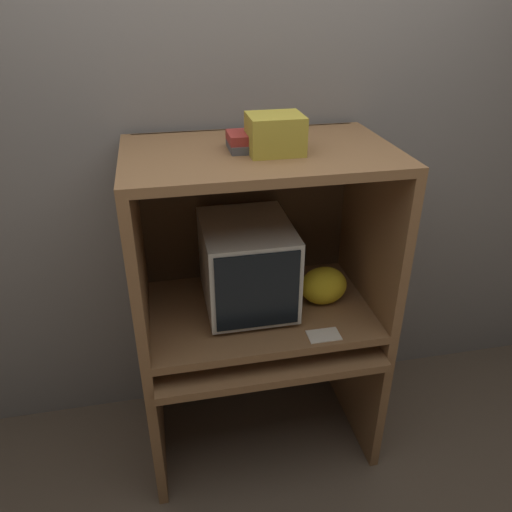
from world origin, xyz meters
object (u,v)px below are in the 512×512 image
Objects in this scene: keyboard at (264,345)px; snack_bag at (324,286)px; crt_monitor at (247,265)px; mouse at (326,334)px; storage_box at (275,134)px; book_stack at (252,141)px.

keyboard is 2.20× the size of snack_bag.
crt_monitor is 1.00× the size of keyboard.
crt_monitor is 0.46m from mouse.
crt_monitor reaches higher than keyboard.
keyboard is 0.88m from storage_box.
book_stack is (-0.30, 0.14, 0.83)m from mouse.
crt_monitor is 0.59m from storage_box.
book_stack is at bearing 155.32° from mouse.
storage_box is (-0.24, -0.03, 0.69)m from snack_bag.
crt_monitor is at bearing 153.27° from mouse.
crt_monitor is at bearing 101.69° from keyboard.
storage_box is (-0.23, 0.08, 0.87)m from mouse.
book_stack is at bearing -48.90° from crt_monitor.
snack_bag reaches higher than keyboard.
storage_box reaches higher than crt_monitor.
snack_bag is 0.73m from storage_box.
book_stack is 0.10m from storage_box.
storage_box is at bearing 59.99° from keyboard.
keyboard is (0.04, -0.18, -0.30)m from crt_monitor.
book_stack is (-0.02, 0.15, 0.84)m from keyboard.
mouse is at bearing -96.75° from snack_bag.
storage_box is (0.07, -0.06, 0.04)m from book_stack.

